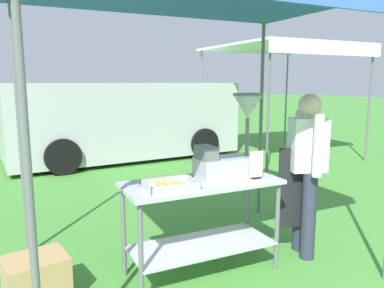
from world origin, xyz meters
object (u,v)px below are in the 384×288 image
Objects in this scene: neighbour_tent at (283,50)px; donut_cart at (202,206)px; supply_crate at (37,280)px; donut_tray at (171,186)px; van_silver at (124,119)px; vendor at (306,166)px; donut_fryer at (232,145)px; stall_canopy at (197,0)px; menu_sign at (256,167)px.

donut_cart is at bearing -134.96° from neighbour_tent.
donut_tray is at bearing -13.47° from supply_crate.
van_silver is at bearing 81.58° from donut_cart.
neighbour_tent is at bearing 54.29° from vendor.
donut_fryer reaches higher than vendor.
vendor is at bearing -125.71° from neighbour_tent.
donut_tray is (-0.34, -0.12, 0.25)m from donut_cart.
supply_crate is 7.20m from neighbour_tent.
supply_crate is at bearing -143.98° from neighbour_tent.
supply_crate is 0.10× the size of van_silver.
donut_tray is 1.44m from vendor.
stall_canopy reaches higher than menu_sign.
menu_sign is 0.62m from vendor.
supply_crate is at bearing 178.56° from stall_canopy.
van_silver is 1.74× the size of neighbour_tent.
donut_cart is 1.84× the size of donut_fryer.
donut_cart is at bearing -5.52° from supply_crate.
stall_canopy is 1.03× the size of neighbour_tent.
donut_fryer is 5.76m from neighbour_tent.
donut_cart is at bearing -98.42° from van_silver.
donut_fryer is 0.47× the size of vendor.
vendor is (0.76, -0.14, -0.24)m from donut_fryer.
supply_crate is (-1.38, 0.13, -0.44)m from donut_cart.
stall_canopy reaches higher than donut_fryer.
vendor is 5.57m from van_silver.
supply_crate is (-2.48, 0.23, -0.72)m from vendor.
stall_canopy is 5.90× the size of supply_crate.
stall_canopy is 1.77m from donut_cart.
vendor is (0.62, 0.04, -0.06)m from menu_sign.
neighbour_tent is at bearing -21.51° from van_silver.
stall_canopy is 3.98× the size of donut_fryer.
donut_fryer reaches higher than donut_cart.
neighbour_tent is at bearing 44.35° from stall_canopy.
donut_tray is 1.67× the size of menu_sign.
van_silver is 3.91m from neighbour_tent.
van_silver is (0.48, 5.43, -0.27)m from donut_fryer.
donut_fryer is 3.03× the size of menu_sign.
donut_fryer is 0.81m from vendor.
donut_cart is at bearing 174.98° from vendor.
donut_cart is 3.33× the size of donut_tray.
donut_fryer is 0.15× the size of van_silver.
donut_cart is at bearing 164.26° from menu_sign.
donut_cart is 0.27× the size of van_silver.
vendor is at bearing 0.77° from donut_tray.
donut_fryer is (0.67, 0.16, 0.26)m from donut_tray.
supply_crate is (-1.71, 0.09, -0.96)m from donut_fryer.
supply_crate is at bearing 176.95° from donut_fryer.
stall_canopy is 0.59× the size of van_silver.
vendor is 5.45m from neighbour_tent.
vendor is 2.59m from supply_crate.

